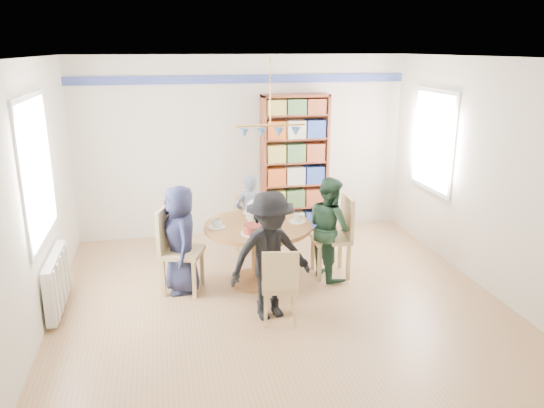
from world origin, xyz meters
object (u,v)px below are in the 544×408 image
object	(u,v)px
chair_left	(175,246)
person_right	(330,228)
chair_near	(280,283)
chair_far	(247,220)
dining_table	(258,240)
person_left	(181,239)
chair_right	(338,232)
bookshelf	(295,166)
radiator	(57,281)
person_near	(270,256)
person_far	(249,215)

from	to	relation	value
chair_left	person_right	bearing A→B (deg)	0.37
chair_near	chair_far	bearing A→B (deg)	89.64
dining_table	person_left	bearing A→B (deg)	-177.84
person_right	chair_far	bearing A→B (deg)	24.64
chair_far	chair_right	bearing A→B (deg)	-46.92
person_right	dining_table	bearing A→B (deg)	75.58
person_right	bookshelf	xyz separation A→B (m)	(-0.00, 1.78, 0.41)
radiator	person_left	distance (m)	1.41
radiator	person_near	distance (m)	2.35
dining_table	chair_right	world-z (taller)	chair_right
chair_right	person_right	size ratio (longest dim) A/B	0.80
chair_left	bookshelf	xyz separation A→B (m)	(1.90, 1.79, 0.49)
person_right	person_far	bearing A→B (deg)	29.16
chair_far	bookshelf	bearing A→B (deg)	39.03
chair_left	bookshelf	world-z (taller)	bookshelf
chair_left	person_far	world-z (taller)	person_far
person_far	bookshelf	world-z (taller)	bookshelf
person_far	person_near	xyz separation A→B (m)	(-0.08, -1.80, 0.12)
chair_near	person_left	xyz separation A→B (m)	(-0.96, 1.03, 0.18)
chair_left	bookshelf	bearing A→B (deg)	43.28
chair_right	person_far	size ratio (longest dim) A/B	0.90
chair_far	person_far	distance (m)	0.20
chair_far	person_right	world-z (taller)	person_right
chair_left	chair_right	world-z (taller)	chair_right
chair_near	bookshelf	size ratio (longest dim) A/B	0.40
chair_right	person_left	world-z (taller)	person_left
chair_near	person_right	size ratio (longest dim) A/B	0.65
person_right	chair_left	bearing A→B (deg)	76.61
chair_left	chair_near	distance (m)	1.47
dining_table	chair_near	bearing A→B (deg)	-88.19
person_left	person_near	xyz separation A→B (m)	(0.89, -0.85, 0.05)
radiator	chair_far	bearing A→B (deg)	30.07
person_right	bookshelf	bearing A→B (deg)	-13.69
person_left	person_near	world-z (taller)	person_near
radiator	bookshelf	distance (m)	3.84
person_far	radiator	bearing A→B (deg)	11.30
chair_left	chair_near	bearing A→B (deg)	-45.21
chair_left	chair_right	distance (m)	2.02
dining_table	chair_far	size ratio (longest dim) A/B	1.55
chair_near	person_right	world-z (taller)	person_right
dining_table	person_far	bearing A→B (deg)	87.15
person_left	person_near	distance (m)	1.23
chair_left	person_near	xyz separation A→B (m)	(0.96, -0.86, 0.13)
radiator	person_right	bearing A→B (deg)	4.75
radiator	person_right	size ratio (longest dim) A/B	0.78
person_right	chair_near	bearing A→B (deg)	126.55
chair_right	chair_far	distance (m)	1.43
chair_near	chair_right	bearing A→B (deg)	47.74
radiator	chair_far	distance (m)	2.69
chair_far	person_left	distance (m)	1.49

